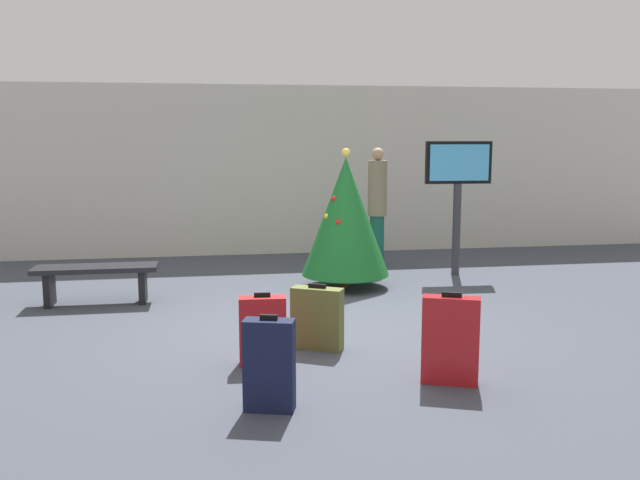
# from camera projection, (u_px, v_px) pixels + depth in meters

# --- Properties ---
(ground_plane) EXTENTS (16.00, 16.00, 0.00)m
(ground_plane) POSITION_uv_depth(u_px,v_px,m) (315.00, 328.00, 7.44)
(ground_plane) COLOR #424754
(back_wall) EXTENTS (16.00, 0.20, 2.93)m
(back_wall) POSITION_uv_depth(u_px,v_px,m) (272.00, 170.00, 11.97)
(back_wall) COLOR beige
(back_wall) RESTS_ON ground_plane
(holiday_tree) EXTENTS (1.20, 1.20, 1.91)m
(holiday_tree) POSITION_uv_depth(u_px,v_px,m) (346.00, 216.00, 9.29)
(holiday_tree) COLOR #4C3319
(holiday_tree) RESTS_ON ground_plane
(flight_info_kiosk) EXTENTS (0.99, 0.13, 1.99)m
(flight_info_kiosk) POSITION_uv_depth(u_px,v_px,m) (458.00, 180.00, 10.09)
(flight_info_kiosk) COLOR #333338
(flight_info_kiosk) RESTS_ON ground_plane
(waiting_bench) EXTENTS (1.49, 0.44, 0.48)m
(waiting_bench) POSITION_uv_depth(u_px,v_px,m) (96.00, 276.00, 8.46)
(waiting_bench) COLOR black
(waiting_bench) RESTS_ON ground_plane
(traveller_0) EXTENTS (0.36, 0.36, 1.88)m
(traveller_0) POSITION_uv_depth(u_px,v_px,m) (377.00, 203.00, 10.82)
(traveller_0) COLOR #19594C
(traveller_0) RESTS_ON ground_plane
(suitcase_0) EXTENTS (0.43, 0.20, 0.67)m
(suitcase_0) POSITION_uv_depth(u_px,v_px,m) (263.00, 331.00, 6.23)
(suitcase_0) COLOR #B2191E
(suitcase_0) RESTS_ON ground_plane
(suitcase_1) EXTENTS (0.50, 0.32, 0.79)m
(suitcase_1) POSITION_uv_depth(u_px,v_px,m) (450.00, 340.00, 5.74)
(suitcase_1) COLOR #B2191E
(suitcase_1) RESTS_ON ground_plane
(suitcase_2) EXTENTS (0.52, 0.39, 0.65)m
(suitcase_2) POSITION_uv_depth(u_px,v_px,m) (317.00, 318.00, 6.69)
(suitcase_2) COLOR #59602D
(suitcase_2) RESTS_ON ground_plane
(suitcase_3) EXTENTS (0.41, 0.27, 0.75)m
(suitcase_3) POSITION_uv_depth(u_px,v_px,m) (269.00, 365.00, 5.18)
(suitcase_3) COLOR #141938
(suitcase_3) RESTS_ON ground_plane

